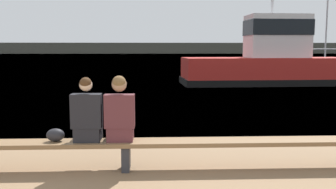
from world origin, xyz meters
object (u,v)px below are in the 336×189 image
object	(u,v)px
tugboat_red	(270,63)
moored_sailboat	(328,66)
bench_main	(126,146)
person_right	(120,113)
person_left	(87,115)
shopping_bag	(55,135)

from	to	relation	value
tugboat_red	moored_sailboat	distance (m)	11.78
bench_main	person_right	distance (m)	0.51
person_left	person_right	xyz separation A→B (m)	(0.50, -0.00, 0.03)
moored_sailboat	person_right	bearing A→B (deg)	125.15
person_right	shopping_bag	world-z (taller)	person_right
person_right	shopping_bag	bearing A→B (deg)	179.43
bench_main	person_right	bearing A→B (deg)	170.89
shopping_bag	tugboat_red	size ratio (longest dim) A/B	0.03
bench_main	person_right	world-z (taller)	person_right
moored_sailboat	shopping_bag	bearing A→B (deg)	123.40
moored_sailboat	tugboat_red	bearing A→B (deg)	117.33
shopping_bag	tugboat_red	distance (m)	15.96
tugboat_red	moored_sailboat	xyz separation A→B (m)	(7.49, 9.07, -0.63)
person_right	moored_sailboat	size ratio (longest dim) A/B	0.11
shopping_bag	moored_sailboat	bearing A→B (deg)	56.51
bench_main	moored_sailboat	bearing A→B (deg)	58.43
bench_main	person_left	distance (m)	0.75
moored_sailboat	person_left	bearing A→B (deg)	124.26
moored_sailboat	bench_main	bearing A→B (deg)	125.32
bench_main	shopping_bag	size ratio (longest dim) A/B	30.59
person_left	moored_sailboat	bearing A→B (deg)	57.37
bench_main	person_left	world-z (taller)	person_left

